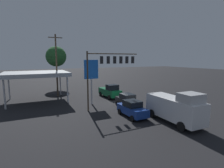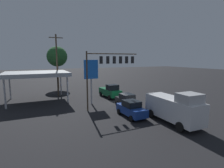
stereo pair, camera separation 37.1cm
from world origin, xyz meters
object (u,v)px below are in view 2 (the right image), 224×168
traffic_signal_assembly (110,64)px  sedan_far (131,109)px  sedan_waiting (127,101)px  delivery_truck (174,108)px  utility_pole (57,64)px  street_tree (57,57)px  price_sign (91,72)px  pickup_parked (110,91)px

traffic_signal_assembly → sedan_far: (-0.82, 4.46, -5.13)m
sedan_far → sedan_waiting: same height
delivery_truck → sedan_far: bearing=-140.6°
utility_pole → sedan_far: (-6.24, 15.47, -4.89)m
sedan_far → sedan_waiting: bearing=156.9°
delivery_truck → street_tree: street_tree is taller
price_sign → delivery_truck: (-5.46, 11.29, -3.18)m
delivery_truck → price_sign: bearing=-153.3°
delivery_truck → street_tree: 30.67m
sedan_waiting → street_tree: bearing=-162.1°
utility_pole → price_sign: utility_pole is taller
delivery_truck → sedan_waiting: 7.64m
sedan_far → traffic_signal_assembly: bearing=-170.4°
price_sign → street_tree: (2.38, -17.83, 2.43)m
utility_pole → delivery_truck: 21.73m
utility_pole → pickup_parked: 10.74m
pickup_parked → street_tree: (6.85, -14.90, 6.20)m
street_tree → utility_pole: bearing=82.0°
utility_pole → pickup_parked: utility_pole is taller
utility_pole → pickup_parked: size_ratio=2.09×
traffic_signal_assembly → utility_pole: utility_pole is taller
traffic_signal_assembly → sedan_far: 6.85m
utility_pole → sedan_far: 17.39m
pickup_parked → street_tree: bearing=-159.1°
delivery_truck → utility_pole: bearing=-153.5°
price_sign → street_tree: size_ratio=0.69×
delivery_truck → sedan_far: (2.99, -3.76, -0.74)m
price_sign → sedan_waiting: (-3.99, 3.83, -3.93)m
utility_pole → sedan_waiting: size_ratio=2.50×
traffic_signal_assembly → pickup_parked: (-2.82, -6.00, -4.97)m
price_sign → delivery_truck: bearing=115.8°
sedan_far → sedan_waiting: (-1.51, -3.70, 0.00)m
traffic_signal_assembly → utility_pole: bearing=-63.8°
utility_pole → sedan_waiting: (-7.75, 11.78, -4.89)m
utility_pole → price_sign: 8.85m
utility_pole → delivery_truck: utility_pole is taller
traffic_signal_assembly → sedan_far: bearing=100.4°
street_tree → pickup_parked: bearing=114.7°
delivery_truck → sedan_far: size_ratio=1.54×
utility_pole → street_tree: bearing=-98.0°
price_sign → sedan_waiting: price_sign is taller
pickup_parked → sedan_far: 10.65m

